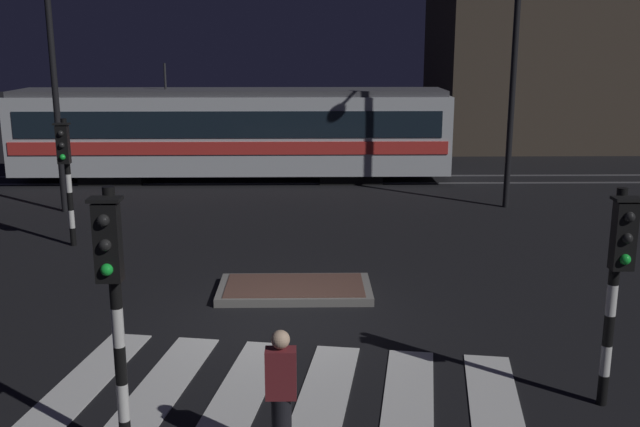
{
  "coord_description": "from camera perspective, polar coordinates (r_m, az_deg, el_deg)",
  "views": [
    {
      "loc": [
        0.43,
        -12.35,
        4.93
      ],
      "look_at": [
        0.68,
        2.38,
        1.4
      ],
      "focal_mm": 40.71,
      "sensor_mm": 36.0,
      "label": 1
    }
  ],
  "objects": [
    {
      "name": "traffic_island",
      "position": [
        14.56,
        -1.99,
        -5.96
      ],
      "size": [
        3.04,
        1.59,
        0.18
      ],
      "color": "slate",
      "rests_on": "ground"
    },
    {
      "name": "traffic_light_corner_near_right",
      "position": [
        10.32,
        22.37,
        -3.94
      ],
      "size": [
        0.36,
        0.42,
        3.07
      ],
      "color": "black",
      "rests_on": "ground"
    },
    {
      "name": "traffic_light_corner_far_left",
      "position": [
        18.37,
        -19.36,
        3.72
      ],
      "size": [
        0.36,
        0.42,
        3.12
      ],
      "color": "black",
      "rests_on": "ground"
    },
    {
      "name": "crosswalk_zebra",
      "position": [
        10.4,
        -3.32,
        -14.8
      ],
      "size": [
        7.22,
        5.11,
        0.02
      ],
      "color": "silver",
      "rests_on": "ground"
    },
    {
      "name": "street_lamp_trackside_left",
      "position": [
        21.94,
        -20.53,
        11.61
      ],
      "size": [
        0.44,
        1.21,
        7.14
      ],
      "color": "black",
      "rests_on": "ground"
    },
    {
      "name": "pedestrian_waiting_at_kerb",
      "position": [
        8.73,
        -3.07,
        -14.23
      ],
      "size": [
        0.36,
        0.24,
        1.71
      ],
      "color": "black",
      "rests_on": "ground"
    },
    {
      "name": "rail_near",
      "position": [
        25.52,
        -1.92,
        2.37
      ],
      "size": [
        80.0,
        0.12,
        0.03
      ],
      "primitive_type": "cube",
      "color": "#59595E",
      "rests_on": "ground"
    },
    {
      "name": "rail_far",
      "position": [
        26.93,
        -1.87,
        2.96
      ],
      "size": [
        80.0,
        0.12,
        0.03
      ],
      "primitive_type": "cube",
      "color": "#59595E",
      "rests_on": "ground"
    },
    {
      "name": "ground_plane",
      "position": [
        13.3,
        -2.77,
        -8.29
      ],
      "size": [
        120.0,
        120.0,
        0.0
      ],
      "primitive_type": "plane",
      "color": "black"
    },
    {
      "name": "building_backdrop",
      "position": [
        37.18,
        18.84,
        12.37
      ],
      "size": [
        12.3,
        8.0,
        9.33
      ],
      "primitive_type": "cube",
      "color": "#42382D",
      "rests_on": "ground"
    },
    {
      "name": "street_lamp_trackside_right",
      "position": [
        21.91,
        15.27,
        12.78
      ],
      "size": [
        0.44,
        1.21,
        7.7
      ],
      "color": "black",
      "rests_on": "ground"
    },
    {
      "name": "tram",
      "position": [
        26.08,
        -6.91,
        6.37
      ],
      "size": [
        15.42,
        2.58,
        4.15
      ],
      "color": "silver",
      "rests_on": "ground"
    },
    {
      "name": "traffic_light_kerb_mid_left",
      "position": [
        8.6,
        -15.97,
        -5.52
      ],
      "size": [
        0.36,
        0.42,
        3.35
      ],
      "color": "black",
      "rests_on": "ground"
    }
  ]
}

